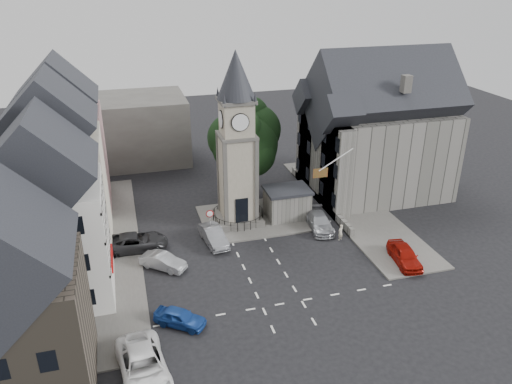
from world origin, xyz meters
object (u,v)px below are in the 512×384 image
object	(u,v)px
car_west_blue	(180,318)
car_east_red	(405,255)
pedestrian	(340,232)
clock_tower	(237,142)
stone_shelter	(287,203)

from	to	relation	value
car_west_blue	car_east_red	bearing A→B (deg)	-45.91
car_west_blue	pedestrian	world-z (taller)	pedestrian
clock_tower	stone_shelter	size ratio (longest dim) A/B	3.78
clock_tower	stone_shelter	bearing A→B (deg)	-5.84
car_east_red	pedestrian	world-z (taller)	pedestrian
stone_shelter	car_east_red	distance (m)	12.48
stone_shelter	car_west_blue	world-z (taller)	stone_shelter
clock_tower	pedestrian	size ratio (longest dim) A/B	10.55
pedestrian	car_west_blue	bearing A→B (deg)	-1.02
car_east_red	stone_shelter	bearing A→B (deg)	130.65
clock_tower	car_east_red	world-z (taller)	clock_tower
clock_tower	car_east_red	size ratio (longest dim) A/B	3.64
stone_shelter	car_east_red	size ratio (longest dim) A/B	0.96
car_east_red	pedestrian	distance (m)	6.10
clock_tower	pedestrian	xyz separation A→B (m)	(8.00, -5.99, -7.35)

